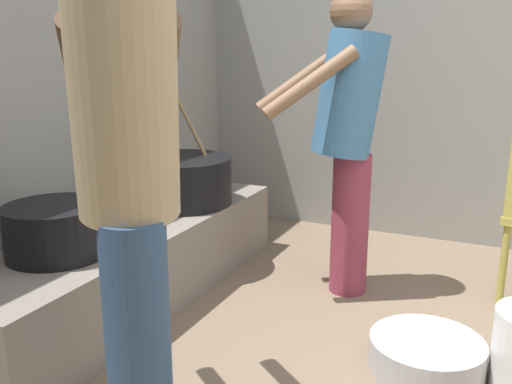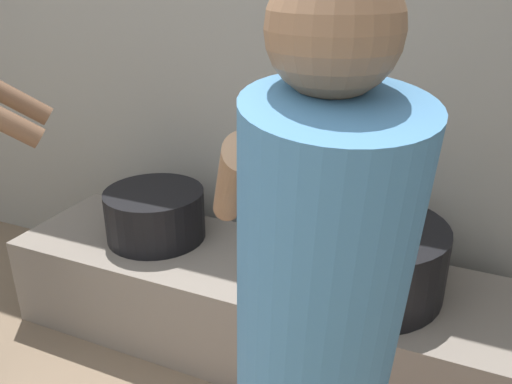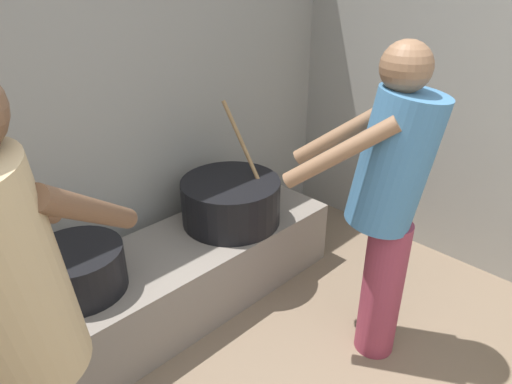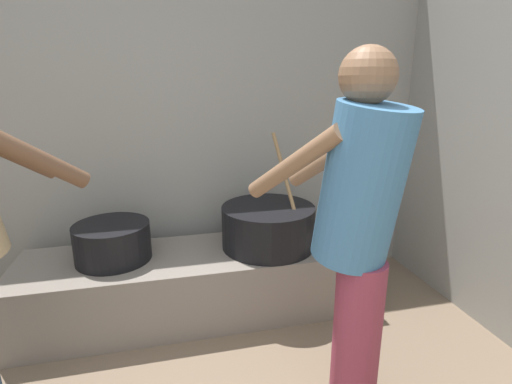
{
  "view_description": "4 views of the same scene",
  "coord_description": "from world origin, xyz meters",
  "px_view_note": "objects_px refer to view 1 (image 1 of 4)",
  "views": [
    {
      "loc": [
        -1.61,
        0.2,
        1.28
      ],
      "look_at": [
        0.5,
        1.19,
        0.68
      ],
      "focal_mm": 39.0,
      "sensor_mm": 36.0,
      "label": 1
    },
    {
      "loc": [
        1.37,
        0.2,
        1.55
      ],
      "look_at": [
        0.8,
        1.47,
        0.95
      ],
      "focal_mm": 36.92,
      "sensor_mm": 36.0,
      "label": 2
    },
    {
      "loc": [
        -0.53,
        0.12,
        1.83
      ],
      "look_at": [
        0.61,
        1.27,
        1.0
      ],
      "focal_mm": 31.76,
      "sensor_mm": 36.0,
      "label": 3
    },
    {
      "loc": [
        0.43,
        -0.32,
        1.45
      ],
      "look_at": [
        0.79,
        1.18,
        1.01
      ],
      "focal_mm": 27.23,
      "sensor_mm": 36.0,
      "label": 4
    }
  ],
  "objects_px": {
    "cook_in_tan_shirt": "(128,165)",
    "metal_mixing_bowl": "(426,355)",
    "cooking_pot_secondary": "(56,230)",
    "cooking_pot_main": "(181,180)",
    "cook_in_blue_shirt": "(348,128)"
  },
  "relations": [
    {
      "from": "cook_in_blue_shirt",
      "to": "cook_in_tan_shirt",
      "type": "height_order",
      "value": "cook_in_tan_shirt"
    },
    {
      "from": "cook_in_tan_shirt",
      "to": "metal_mixing_bowl",
      "type": "relative_size",
      "value": 3.58
    },
    {
      "from": "cook_in_tan_shirt",
      "to": "cooking_pot_main",
      "type": "bearing_deg",
      "value": 27.55
    },
    {
      "from": "cooking_pot_main",
      "to": "metal_mixing_bowl",
      "type": "distance_m",
      "value": 1.65
    },
    {
      "from": "cooking_pot_secondary",
      "to": "cook_in_tan_shirt",
      "type": "distance_m",
      "value": 0.98
    },
    {
      "from": "cooking_pot_main",
      "to": "cook_in_blue_shirt",
      "type": "relative_size",
      "value": 0.46
    },
    {
      "from": "cooking_pot_secondary",
      "to": "cooking_pot_main",
      "type": "bearing_deg",
      "value": -1.7
    },
    {
      "from": "cooking_pot_main",
      "to": "cook_in_tan_shirt",
      "type": "bearing_deg",
      "value": -152.45
    },
    {
      "from": "cooking_pot_main",
      "to": "cooking_pot_secondary",
      "type": "relative_size",
      "value": 1.64
    },
    {
      "from": "cooking_pot_secondary",
      "to": "cook_in_tan_shirt",
      "type": "relative_size",
      "value": 0.26
    },
    {
      "from": "cooking_pot_main",
      "to": "metal_mixing_bowl",
      "type": "bearing_deg",
      "value": -108.87
    },
    {
      "from": "cooking_pot_secondary",
      "to": "metal_mixing_bowl",
      "type": "height_order",
      "value": "cooking_pot_secondary"
    },
    {
      "from": "metal_mixing_bowl",
      "to": "cook_in_tan_shirt",
      "type": "bearing_deg",
      "value": 139.26
    },
    {
      "from": "cook_in_blue_shirt",
      "to": "cook_in_tan_shirt",
      "type": "bearing_deg",
      "value": 171.55
    },
    {
      "from": "cooking_pot_secondary",
      "to": "cook_in_tan_shirt",
      "type": "bearing_deg",
      "value": -120.57
    }
  ]
}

